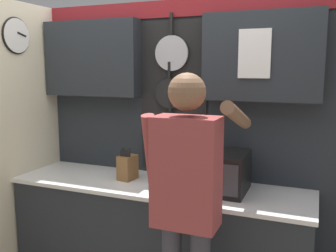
{
  "coord_description": "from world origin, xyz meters",
  "views": [
    {
      "loc": [
        1.12,
        -2.54,
        1.79
      ],
      "look_at": [
        0.0,
        0.2,
        1.33
      ],
      "focal_mm": 40.0,
      "sensor_mm": 36.0,
      "label": 1
    }
  ],
  "objects_px": {
    "microwave": "(211,171)",
    "knife_block": "(128,167)",
    "utensil_crock": "(164,173)",
    "person": "(187,194)"
  },
  "relations": [
    {
      "from": "microwave",
      "to": "knife_block",
      "type": "distance_m",
      "value": 0.69
    },
    {
      "from": "microwave",
      "to": "knife_block",
      "type": "relative_size",
      "value": 1.91
    },
    {
      "from": "utensil_crock",
      "to": "microwave",
      "type": "bearing_deg",
      "value": -0.15
    },
    {
      "from": "knife_block",
      "to": "person",
      "type": "height_order",
      "value": "person"
    },
    {
      "from": "utensil_crock",
      "to": "person",
      "type": "xyz_separation_m",
      "value": [
        0.38,
        -0.57,
        0.07
      ]
    },
    {
      "from": "knife_block",
      "to": "person",
      "type": "relative_size",
      "value": 0.15
    },
    {
      "from": "knife_block",
      "to": "person",
      "type": "distance_m",
      "value": 0.91
    },
    {
      "from": "utensil_crock",
      "to": "person",
      "type": "height_order",
      "value": "person"
    },
    {
      "from": "utensil_crock",
      "to": "person",
      "type": "bearing_deg",
      "value": -56.25
    },
    {
      "from": "microwave",
      "to": "utensil_crock",
      "type": "distance_m",
      "value": 0.37
    }
  ]
}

